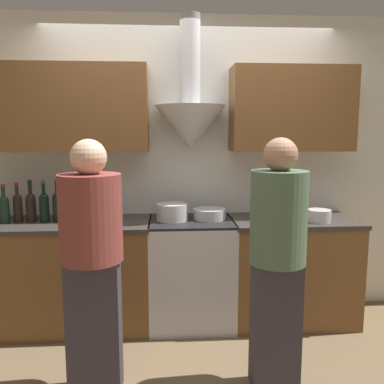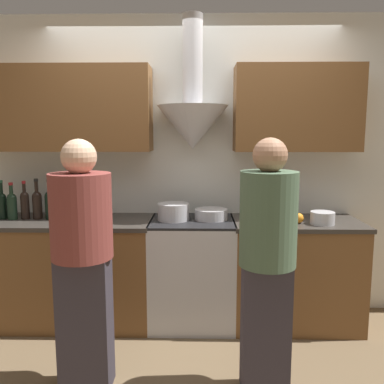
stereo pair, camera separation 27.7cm
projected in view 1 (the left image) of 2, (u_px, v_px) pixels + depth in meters
The scene contains 18 objects.
ground_plane at pixel (194, 341), 3.15m from camera, with size 12.00×12.00×0.00m, color brown.
wall_back at pixel (181, 149), 3.54m from camera, with size 8.40×0.59×2.60m.
counter_left at pixel (64, 274), 3.35m from camera, with size 1.44×0.62×0.89m.
counter_right at pixel (291, 269), 3.48m from camera, with size 1.05×0.62×0.89m.
stove_range at pixel (191, 271), 3.43m from camera, with size 0.70×0.60×0.89m.
wine_bottle_2 at pixel (4, 207), 3.25m from camera, with size 0.08×0.08×0.31m.
wine_bottle_3 at pixel (18, 206), 3.27m from camera, with size 0.07×0.07×0.32m.
wine_bottle_4 at pixel (31, 205), 3.29m from camera, with size 0.08×0.08×0.34m.
wine_bottle_5 at pixel (44, 206), 3.28m from camera, with size 0.08×0.08×0.33m.
wine_bottle_6 at pixel (58, 205), 3.29m from camera, with size 0.08×0.08×0.35m.
wine_bottle_7 at pixel (70, 206), 3.29m from camera, with size 0.07×0.07×0.32m.
stock_pot at pixel (172, 212), 3.34m from camera, with size 0.26×0.26×0.14m.
mixing_bowl at pixel (210, 214), 3.40m from camera, with size 0.27×0.27×0.09m.
orange_fruit at pixel (296, 216), 3.31m from camera, with size 0.08×0.08×0.08m.
saucepan at pixel (319, 216), 3.29m from camera, with size 0.19×0.19×0.10m.
chefs_knife at pixel (273, 222), 3.27m from camera, with size 0.22×0.04×0.01m.
person_foreground_left at pixel (92, 259), 2.42m from camera, with size 0.37×0.37×1.57m.
person_foreground_right at pixel (277, 254), 2.49m from camera, with size 0.34×0.34×1.58m.
Camera 1 is at (-0.21, -2.94, 1.60)m, focal length 38.00 mm.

